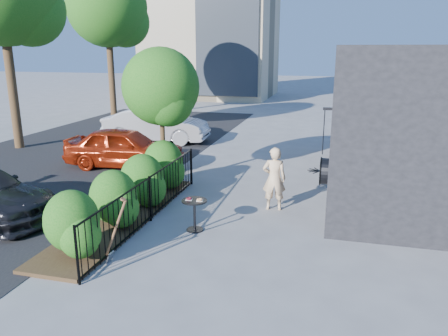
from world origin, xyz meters
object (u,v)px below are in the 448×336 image
(woman, at_px, (274,179))
(shovel, at_px, (115,234))
(cafe_table, at_px, (195,210))
(patio_tree, at_px, (162,91))
(street_tree_far, at_px, (108,11))
(car_red, at_px, (125,148))
(car_silver, at_px, (156,125))

(woman, xyz_separation_m, shovel, (-2.44, -3.66, -0.21))
(cafe_table, distance_m, woman, 2.35)
(patio_tree, distance_m, cafe_table, 4.24)
(street_tree_far, bearing_deg, car_red, -59.88)
(car_silver, bearing_deg, patio_tree, -158.58)
(woman, height_order, car_silver, woman)
(patio_tree, relative_size, car_silver, 0.87)
(street_tree_far, distance_m, woman, 17.45)
(street_tree_far, bearing_deg, cafe_table, -55.94)
(street_tree_far, relative_size, car_silver, 1.83)
(patio_tree, relative_size, car_red, 0.98)
(woman, height_order, shovel, woman)
(shovel, xyz_separation_m, car_silver, (-3.74, 10.69, 0.15))
(patio_tree, relative_size, cafe_table, 5.18)
(shovel, bearing_deg, car_red, 115.55)
(street_tree_far, height_order, car_silver, street_tree_far)
(cafe_table, height_order, car_red, car_red)
(patio_tree, distance_m, street_tree_far, 13.95)
(patio_tree, bearing_deg, shovel, -78.68)
(shovel, relative_size, car_silver, 0.30)
(shovel, bearing_deg, woman, 56.31)
(cafe_table, height_order, woman, woman)
(patio_tree, xyz_separation_m, cafe_table, (1.92, -3.03, -2.27))
(street_tree_far, xyz_separation_m, woman, (11.12, -12.44, -5.11))
(patio_tree, distance_m, car_silver, 6.72)
(street_tree_far, relative_size, shovel, 6.08)
(patio_tree, relative_size, woman, 2.45)
(cafe_table, distance_m, car_red, 6.10)
(cafe_table, bearing_deg, car_silver, 117.98)
(patio_tree, relative_size, shovel, 2.89)
(patio_tree, height_order, street_tree_far, street_tree_far)
(street_tree_far, xyz_separation_m, cafe_table, (9.62, -14.23, -5.42))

